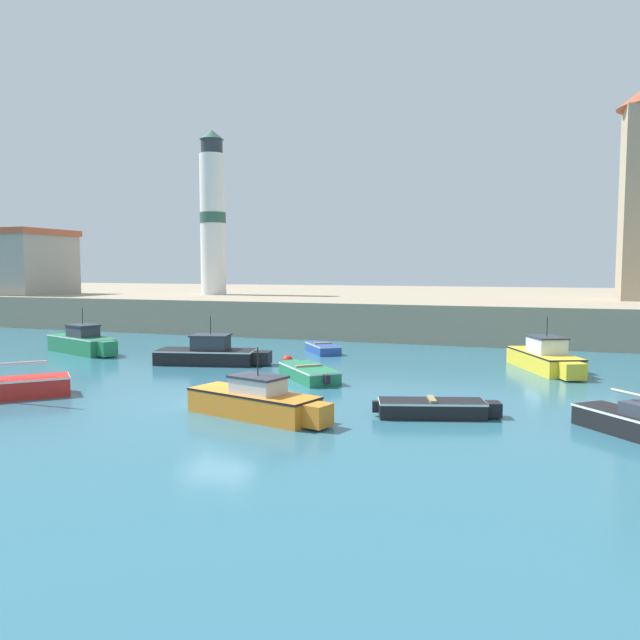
% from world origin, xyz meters
% --- Properties ---
extents(ground_plane, '(200.00, 200.00, 0.00)m').
position_xyz_m(ground_plane, '(0.00, 0.00, 0.00)').
color(ground_plane, '#2D667A').
extents(quay_seawall, '(120.00, 40.00, 2.45)m').
position_xyz_m(quay_seawall, '(0.00, 38.87, 1.22)').
color(quay_seawall, gray).
rests_on(quay_seawall, ground).
extents(dinghy_blue_0, '(2.77, 3.20, 0.59)m').
position_xyz_m(dinghy_blue_0, '(-0.83, 13.37, 0.28)').
color(dinghy_blue_0, '#284C9E').
rests_on(dinghy_blue_0, ground).
extents(motorboat_green_1, '(5.56, 3.20, 2.51)m').
position_xyz_m(motorboat_green_1, '(-13.33, 8.77, 0.61)').
color(motorboat_green_1, '#237A4C').
rests_on(motorboat_green_1, ground).
extents(motorboat_yellow_2, '(3.55, 5.74, 2.50)m').
position_xyz_m(motorboat_yellow_2, '(10.90, 11.14, 0.58)').
color(motorboat_yellow_2, yellow).
rests_on(motorboat_yellow_2, ground).
extents(dinghy_green_3, '(3.70, 3.89, 0.64)m').
position_xyz_m(dinghy_green_3, '(1.35, 5.32, 0.31)').
color(dinghy_green_3, '#237A4C').
rests_on(dinghy_green_3, ground).
extents(dinghy_black_4, '(3.98, 2.08, 0.61)m').
position_xyz_m(dinghy_black_4, '(7.54, 0.40, 0.29)').
color(dinghy_black_4, black).
rests_on(dinghy_black_4, ground).
extents(motorboat_black_5, '(5.82, 2.83, 2.37)m').
position_xyz_m(motorboat_black_5, '(-4.67, 7.64, 0.52)').
color(motorboat_black_5, black).
rests_on(motorboat_black_5, ground).
extents(motorboat_orange_8, '(5.24, 2.61, 2.25)m').
position_xyz_m(motorboat_orange_8, '(2.22, -1.54, 0.51)').
color(motorboat_orange_8, orange).
rests_on(motorboat_orange_8, ground).
extents(mooring_buoy, '(0.52, 0.52, 0.52)m').
position_xyz_m(mooring_buoy, '(-0.85, 8.39, 0.26)').
color(mooring_buoy, red).
rests_on(mooring_buoy, ground).
extents(lighthouse, '(2.21, 2.21, 13.90)m').
position_xyz_m(lighthouse, '(-16.00, 28.31, 9.21)').
color(lighthouse, silver).
rests_on(lighthouse, quay_seawall).
extents(harbor_shed_near_wharf, '(7.24, 6.82, 5.57)m').
position_xyz_m(harbor_shed_near_wharf, '(-32.00, 23.31, 5.25)').
color(harbor_shed_near_wharf, gray).
rests_on(harbor_shed_near_wharf, quay_seawall).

